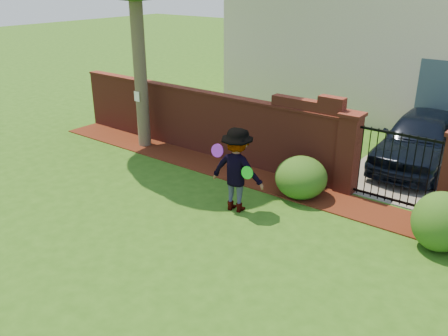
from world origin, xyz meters
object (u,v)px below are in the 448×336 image
Objects in this scene: man at (236,170)px; frisbee_green at (247,173)px; car at (418,142)px; frisbee_purple at (217,151)px.

frisbee_green is (0.35, -0.10, 0.07)m from man.
car is 5.24m from man.
frisbee_green is at bearing 155.42° from man.
man is 0.57m from frisbee_purple.
frisbee_purple is (-2.63, -4.90, 0.60)m from car.
frisbee_purple is at bearing 18.67° from man.
man reaches higher than car.
car is 15.88× the size of frisbee_green.
frisbee_purple is 0.78m from frisbee_green.
frisbee_purple is at bearing -173.35° from frisbee_green.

